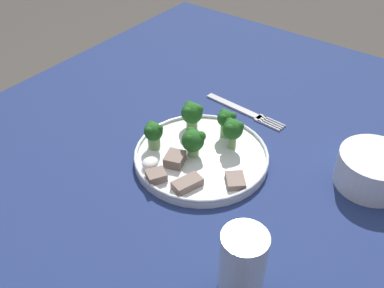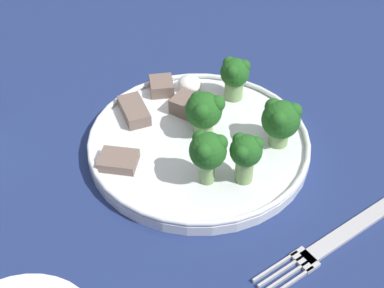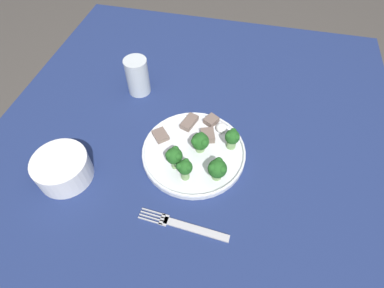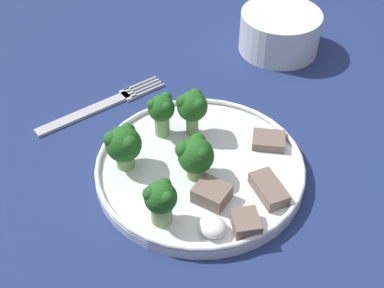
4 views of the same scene
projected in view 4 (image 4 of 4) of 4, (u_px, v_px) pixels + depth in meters
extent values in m
cube|color=navy|center=(212.00, 181.00, 0.63)|extent=(1.19, 1.00, 0.03)
cylinder|color=brown|center=(198.00, 89.00, 1.41)|extent=(0.06, 0.06, 0.75)
cylinder|color=white|center=(200.00, 170.00, 0.62)|extent=(0.24, 0.24, 0.01)
torus|color=white|center=(200.00, 164.00, 0.61)|extent=(0.24, 0.24, 0.01)
cube|color=#B2B2B7|center=(84.00, 113.00, 0.70)|extent=(0.02, 0.14, 0.00)
cube|color=#B2B2B7|center=(128.00, 95.00, 0.73)|extent=(0.03, 0.02, 0.00)
cube|color=#B2B2B7|center=(148.00, 91.00, 0.73)|extent=(0.01, 0.05, 0.00)
cube|color=#B2B2B7|center=(146.00, 89.00, 0.74)|extent=(0.01, 0.05, 0.00)
cube|color=#B2B2B7|center=(143.00, 87.00, 0.74)|extent=(0.01, 0.05, 0.00)
cube|color=#B2B2B7|center=(140.00, 84.00, 0.75)|extent=(0.01, 0.05, 0.00)
cylinder|color=white|center=(280.00, 32.00, 0.79)|extent=(0.12, 0.12, 0.06)
cylinder|color=white|center=(279.00, 34.00, 0.80)|extent=(0.10, 0.10, 0.05)
cylinder|color=#7FA866|center=(125.00, 159.00, 0.61)|extent=(0.02, 0.02, 0.02)
sphere|color=#215B1E|center=(124.00, 144.00, 0.59)|extent=(0.04, 0.04, 0.04)
sphere|color=#215B1E|center=(129.00, 144.00, 0.58)|extent=(0.02, 0.02, 0.02)
sphere|color=#215B1E|center=(127.00, 131.00, 0.60)|extent=(0.02, 0.02, 0.02)
sphere|color=#215B1E|center=(112.00, 139.00, 0.59)|extent=(0.02, 0.02, 0.02)
cylinder|color=#7FA866|center=(194.00, 169.00, 0.60)|extent=(0.02, 0.02, 0.02)
sphere|color=#215B1E|center=(194.00, 154.00, 0.58)|extent=(0.04, 0.04, 0.04)
sphere|color=#215B1E|center=(201.00, 154.00, 0.57)|extent=(0.02, 0.02, 0.02)
sphere|color=#215B1E|center=(198.00, 141.00, 0.59)|extent=(0.02, 0.02, 0.02)
sphere|color=#215B1E|center=(183.00, 150.00, 0.58)|extent=(0.02, 0.02, 0.02)
cylinder|color=#7FA866|center=(161.00, 213.00, 0.55)|extent=(0.02, 0.02, 0.02)
sphere|color=#215B1E|center=(161.00, 197.00, 0.53)|extent=(0.03, 0.03, 0.03)
sphere|color=#215B1E|center=(167.00, 198.00, 0.52)|extent=(0.02, 0.02, 0.02)
sphere|color=#215B1E|center=(164.00, 185.00, 0.53)|extent=(0.02, 0.02, 0.02)
sphere|color=#215B1E|center=(150.00, 194.00, 0.53)|extent=(0.02, 0.02, 0.02)
cylinder|color=#7FA866|center=(192.00, 123.00, 0.65)|extent=(0.02, 0.02, 0.03)
sphere|color=#215B1E|center=(192.00, 106.00, 0.63)|extent=(0.04, 0.04, 0.04)
sphere|color=#215B1E|center=(198.00, 105.00, 0.62)|extent=(0.02, 0.02, 0.02)
sphere|color=#215B1E|center=(195.00, 95.00, 0.63)|extent=(0.02, 0.02, 0.02)
sphere|color=#215B1E|center=(183.00, 102.00, 0.62)|extent=(0.02, 0.02, 0.02)
cylinder|color=#7FA866|center=(162.00, 125.00, 0.65)|extent=(0.02, 0.02, 0.03)
sphere|color=#215B1E|center=(161.00, 108.00, 0.63)|extent=(0.03, 0.03, 0.03)
sphere|color=#215B1E|center=(166.00, 107.00, 0.62)|extent=(0.01, 0.01, 0.01)
sphere|color=#215B1E|center=(164.00, 99.00, 0.63)|extent=(0.01, 0.01, 0.01)
sphere|color=#215B1E|center=(153.00, 105.00, 0.62)|extent=(0.01, 0.01, 0.01)
cube|color=#756056|center=(212.00, 194.00, 0.57)|extent=(0.04, 0.04, 0.02)
cube|color=#756056|center=(269.00, 140.00, 0.64)|extent=(0.05, 0.05, 0.01)
cube|color=#756056|center=(269.00, 189.00, 0.58)|extent=(0.06, 0.04, 0.01)
cube|color=#756056|center=(246.00, 223.00, 0.54)|extent=(0.04, 0.04, 0.02)
ellipsoid|color=white|center=(213.00, 226.00, 0.54)|extent=(0.03, 0.03, 0.02)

